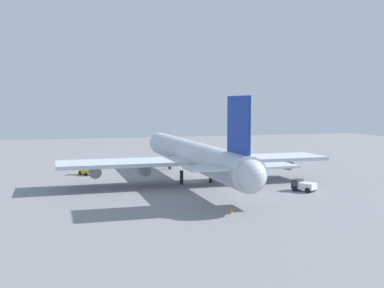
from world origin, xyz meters
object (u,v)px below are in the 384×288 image
object	(u,v)px
pushback_tractor	(303,185)
catering_truck	(86,170)
safety_cone_nose	(155,163)
safety_cone_tail	(231,211)
cargo_airplane	(193,155)

from	to	relation	value
pushback_tractor	catering_truck	bearing A→B (deg)	48.93
safety_cone_nose	safety_cone_tail	distance (m)	58.66
catering_truck	pushback_tractor	distance (m)	49.28
safety_cone_tail	cargo_airplane	bearing A→B (deg)	-5.48
cargo_airplane	safety_cone_tail	size ratio (longest dim) A/B	82.15
cargo_airplane	safety_cone_tail	world-z (taller)	cargo_airplane
pushback_tractor	safety_cone_nose	size ratio (longest dim) A/B	5.90
pushback_tractor	safety_cone_nose	world-z (taller)	pushback_tractor
pushback_tractor	safety_cone_nose	xyz separation A→B (m)	(46.00, 18.18, -0.72)
pushback_tractor	safety_cone_tail	world-z (taller)	pushback_tractor
catering_truck	pushback_tractor	xyz separation A→B (m)	(-32.38, -37.15, 0.03)
catering_truck	safety_cone_tail	distance (m)	48.45
pushback_tractor	safety_cone_nose	bearing A→B (deg)	21.56
catering_truck	safety_cone_nose	xyz separation A→B (m)	(13.62, -18.97, -0.68)
cargo_airplane	safety_cone_tail	bearing A→B (deg)	174.52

